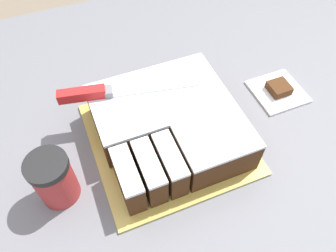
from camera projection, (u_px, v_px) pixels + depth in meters
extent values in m
plane|color=#7F705B|center=(174.00, 246.00, 1.43)|extent=(8.00, 8.00, 0.00)
cube|color=slate|center=(175.00, 205.00, 1.08)|extent=(1.40, 1.10, 0.88)
cube|color=gold|center=(168.00, 138.00, 0.70)|extent=(0.32, 0.32, 0.01)
cube|color=#472814|center=(158.00, 108.00, 0.70)|extent=(0.27, 0.16, 0.07)
cube|color=white|center=(158.00, 95.00, 0.67)|extent=(0.27, 0.16, 0.01)
cube|color=#472814|center=(215.00, 148.00, 0.64)|extent=(0.14, 0.11, 0.07)
cube|color=white|center=(217.00, 136.00, 0.61)|extent=(0.14, 0.11, 0.01)
cube|color=#472814|center=(128.00, 180.00, 0.60)|extent=(0.03, 0.10, 0.07)
cube|color=white|center=(126.00, 170.00, 0.56)|extent=(0.03, 0.10, 0.01)
cube|color=#472814|center=(149.00, 173.00, 0.61)|extent=(0.03, 0.10, 0.07)
cube|color=white|center=(148.00, 162.00, 0.57)|extent=(0.03, 0.10, 0.01)
cube|color=#472814|center=(170.00, 166.00, 0.62)|extent=(0.03, 0.10, 0.07)
cube|color=white|center=(170.00, 154.00, 0.58)|extent=(0.03, 0.10, 0.01)
cube|color=silver|center=(152.00, 88.00, 0.67)|extent=(0.19, 0.06, 0.00)
cube|color=slate|center=(109.00, 92.00, 0.66)|extent=(0.02, 0.03, 0.02)
cube|color=red|center=(82.00, 94.00, 0.65)|extent=(0.10, 0.04, 0.02)
cylinder|color=#B23333|center=(55.00, 181.00, 0.59)|extent=(0.07, 0.07, 0.10)
cylinder|color=black|center=(46.00, 165.00, 0.54)|extent=(0.08, 0.08, 0.01)
cube|color=white|center=(278.00, 92.00, 0.78)|extent=(0.11, 0.11, 0.01)
cube|color=#472814|center=(279.00, 88.00, 0.77)|extent=(0.05, 0.05, 0.02)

